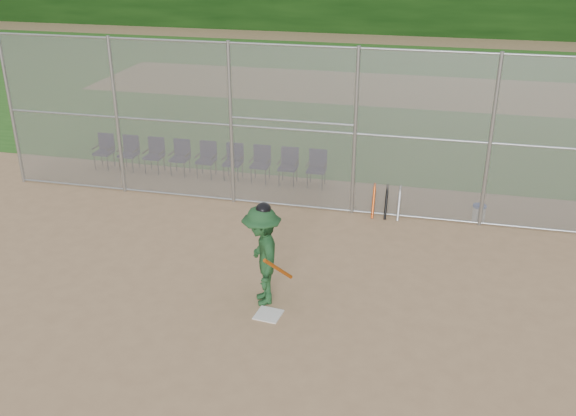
% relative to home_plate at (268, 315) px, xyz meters
% --- Properties ---
extents(ground, '(100.00, 100.00, 0.00)m').
position_rel_home_plate_xyz_m(ground, '(-0.18, -0.21, -0.01)').
color(ground, tan).
rests_on(ground, ground).
extents(grass_strip, '(100.00, 100.00, 0.00)m').
position_rel_home_plate_xyz_m(grass_strip, '(-0.18, 17.79, -0.00)').
color(grass_strip, '#2B651E').
rests_on(grass_strip, ground).
extents(dirt_patch_far, '(24.00, 24.00, 0.00)m').
position_rel_home_plate_xyz_m(dirt_patch_far, '(-0.18, 17.79, -0.00)').
color(dirt_patch_far, tan).
rests_on(dirt_patch_far, ground).
extents(backstop_fence, '(16.09, 0.09, 4.00)m').
position_rel_home_plate_xyz_m(backstop_fence, '(-0.18, 4.79, 2.06)').
color(backstop_fence, gray).
rests_on(backstop_fence, ground).
extents(home_plate, '(0.50, 0.50, 0.02)m').
position_rel_home_plate_xyz_m(home_plate, '(0.00, 0.00, 0.00)').
color(home_plate, white).
rests_on(home_plate, ground).
extents(batter_at_plate, '(1.17, 1.41, 1.99)m').
position_rel_home_plate_xyz_m(batter_at_plate, '(-0.22, 0.44, 0.95)').
color(batter_at_plate, '#1F4E27').
rests_on(batter_at_plate, ground).
extents(water_cooler, '(0.32, 0.32, 0.40)m').
position_rel_home_plate_xyz_m(water_cooler, '(3.80, 5.03, 0.19)').
color(water_cooler, white).
rests_on(water_cooler, ground).
extents(spare_bats, '(0.66, 0.38, 0.82)m').
position_rel_home_plate_xyz_m(spare_bats, '(1.64, 4.70, 0.40)').
color(spare_bats, '#D84C14').
rests_on(spare_bats, ground).
extents(chair_0, '(0.54, 0.52, 0.96)m').
position_rel_home_plate_xyz_m(chair_0, '(-6.54, 6.29, 0.47)').
color(chair_0, '#10103C').
rests_on(chair_0, ground).
extents(chair_1, '(0.54, 0.52, 0.96)m').
position_rel_home_plate_xyz_m(chair_1, '(-5.77, 6.29, 0.47)').
color(chair_1, '#10103C').
rests_on(chair_1, ground).
extents(chair_2, '(0.54, 0.52, 0.96)m').
position_rel_home_plate_xyz_m(chair_2, '(-4.99, 6.29, 0.47)').
color(chair_2, '#10103C').
rests_on(chair_2, ground).
extents(chair_3, '(0.54, 0.52, 0.96)m').
position_rel_home_plate_xyz_m(chair_3, '(-4.22, 6.29, 0.47)').
color(chair_3, '#10103C').
rests_on(chair_3, ground).
extents(chair_4, '(0.54, 0.52, 0.96)m').
position_rel_home_plate_xyz_m(chair_4, '(-3.45, 6.29, 0.47)').
color(chair_4, '#10103C').
rests_on(chair_4, ground).
extents(chair_5, '(0.54, 0.52, 0.96)m').
position_rel_home_plate_xyz_m(chair_5, '(-2.67, 6.29, 0.47)').
color(chair_5, '#10103C').
rests_on(chair_5, ground).
extents(chair_6, '(0.54, 0.52, 0.96)m').
position_rel_home_plate_xyz_m(chair_6, '(-1.90, 6.29, 0.47)').
color(chair_6, '#10103C').
rests_on(chair_6, ground).
extents(chair_7, '(0.54, 0.52, 0.96)m').
position_rel_home_plate_xyz_m(chair_7, '(-1.13, 6.29, 0.47)').
color(chair_7, '#10103C').
rests_on(chair_7, ground).
extents(chair_8, '(0.54, 0.52, 0.96)m').
position_rel_home_plate_xyz_m(chair_8, '(-0.35, 6.29, 0.47)').
color(chair_8, '#10103C').
rests_on(chair_8, ground).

